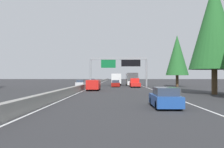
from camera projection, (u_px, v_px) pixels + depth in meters
ground_plane at (94, 86)px, 63.04m from camera, size 320.00×320.00×0.00m
median_barrier at (99, 82)px, 83.05m from camera, size 180.00×0.56×0.90m
shoulder_stripe_right at (138, 84)px, 72.84m from camera, size 160.00×0.16×0.01m
shoulder_stripe_median at (98, 84)px, 73.04m from camera, size 160.00×0.16×0.01m
sign_gantry_overhead at (119, 63)px, 57.57m from camera, size 0.50×12.68×6.44m
sedan_far_right at (165, 98)px, 19.01m from camera, size 4.40×1.80×1.47m
minivan_far_center at (94, 84)px, 42.29m from camera, size 5.00×1.95×1.69m
sedan_distant_b at (116, 84)px, 56.23m from camera, size 4.40×1.80×1.47m
sedan_mid_left at (116, 81)px, 83.06m from camera, size 4.40×1.80×1.47m
bus_near_center at (131, 79)px, 66.64m from camera, size 11.50×2.55×3.10m
pickup_mid_right at (135, 83)px, 54.94m from camera, size 5.60×2.00×1.86m
box_truck_distant_a at (116, 79)px, 68.65m from camera, size 8.50×2.40×2.95m
oncoming_near at (92, 81)px, 90.45m from camera, size 4.40×1.80×1.47m
oncoming_far at (81, 83)px, 60.10m from camera, size 4.40×1.80×1.47m
conifer_right_near at (214, 25)px, 32.87m from camera, size 6.30×6.30×14.32m
conifer_right_mid at (177, 55)px, 58.51m from camera, size 5.06×5.06×11.50m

